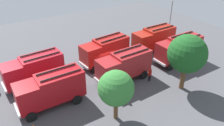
{
  "coord_description": "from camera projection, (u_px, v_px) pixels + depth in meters",
  "views": [
    {
      "loc": [
        13.59,
        21.82,
        15.88
      ],
      "look_at": [
        0.0,
        0.0,
        1.4
      ],
      "focal_mm": 35.71,
      "sensor_mm": 36.0,
      "label": 1
    }
  ],
  "objects": [
    {
      "name": "fire_truck_2",
      "position": [
        34.0,
        69.0,
        26.69
      ],
      "size": [
        7.33,
        3.08,
        3.88
      ],
      "rotation": [
        0.0,
        0.0,
        0.06
      ],
      "color": "#AC1521",
      "rests_on": "ground"
    },
    {
      "name": "lamppost",
      "position": [
        171.0,
        14.0,
        40.03
      ],
      "size": [
        0.36,
        0.36,
        6.59
      ],
      "color": "slate",
      "rests_on": "ground"
    },
    {
      "name": "fire_truck_1",
      "position": [
        105.0,
        50.0,
        31.22
      ],
      "size": [
        7.41,
        3.35,
        3.88
      ],
      "rotation": [
        0.0,
        0.0,
        0.1
      ],
      "color": "#A71A17",
      "rests_on": "ground"
    },
    {
      "name": "fire_truck_4",
      "position": [
        124.0,
        65.0,
        27.54
      ],
      "size": [
        7.3,
        3.0,
        3.88
      ],
      "rotation": [
        0.0,
        0.0,
        0.04
      ],
      "color": "maroon",
      "rests_on": "ground"
    },
    {
      "name": "ground_plane",
      "position": [
        112.0,
        72.0,
        30.19
      ],
      "size": [
        55.85,
        55.85,
        0.0
      ],
      "primitive_type": "plane",
      "color": "#4C4C51"
    },
    {
      "name": "tree_0",
      "position": [
        187.0,
        54.0,
        24.76
      ],
      "size": [
        4.41,
        4.41,
        6.84
      ],
      "color": "brown",
      "rests_on": "ground"
    },
    {
      "name": "firefighter_3",
      "position": [
        105.0,
        49.0,
        34.2
      ],
      "size": [
        0.47,
        0.47,
        1.66
      ],
      "rotation": [
        0.0,
        0.0,
        5.49
      ],
      "color": "black",
      "rests_on": "ground"
    },
    {
      "name": "fire_truck_0",
      "position": [
        154.0,
        38.0,
        34.91
      ],
      "size": [
        7.25,
        2.87,
        3.88
      ],
      "rotation": [
        0.0,
        0.0,
        0.02
      ],
      "color": "#9F1F14",
      "rests_on": "ground"
    },
    {
      "name": "fire_truck_3",
      "position": [
        179.0,
        48.0,
        31.68
      ],
      "size": [
        7.21,
        2.78,
        3.88
      ],
      "rotation": [
        0.0,
        0.0,
        0.01
      ],
      "color": "maroon",
      "rests_on": "ground"
    },
    {
      "name": "firefighter_2",
      "position": [
        122.0,
        91.0,
        24.76
      ],
      "size": [
        0.45,
        0.3,
        1.8
      ],
      "rotation": [
        0.0,
        0.0,
        4.57
      ],
      "color": "black",
      "rests_on": "ground"
    },
    {
      "name": "fire_truck_5",
      "position": [
        51.0,
        89.0,
        23.21
      ],
      "size": [
        7.23,
        2.83,
        3.88
      ],
      "rotation": [
        0.0,
        0.0,
        0.01
      ],
      "color": "#A41016",
      "rests_on": "ground"
    },
    {
      "name": "tree_1",
      "position": [
        116.0,
        88.0,
        20.76
      ],
      "size": [
        3.47,
        3.47,
        5.38
      ],
      "color": "brown",
      "rests_on": "ground"
    },
    {
      "name": "traffic_cone_1",
      "position": [
        74.0,
        66.0,
        30.85
      ],
      "size": [
        0.47,
        0.47,
        0.68
      ],
      "primitive_type": "cone",
      "color": "#F2600C",
      "rests_on": "ground"
    },
    {
      "name": "firefighter_0",
      "position": [
        150.0,
        74.0,
        27.84
      ],
      "size": [
        0.47,
        0.33,
        1.82
      ],
      "rotation": [
        0.0,
        0.0,
        1.81
      ],
      "color": "black",
      "rests_on": "ground"
    }
  ]
}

